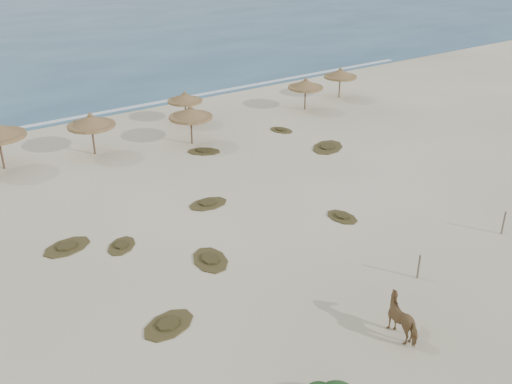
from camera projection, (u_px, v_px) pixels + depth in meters
ground at (288, 265)px, 25.10m from camera, size 160.00×160.00×0.00m
foam_line at (80, 117)px, 44.21m from camera, size 70.00×0.60×0.01m
palapa_3 at (91, 122)px, 36.21m from camera, size 3.46×3.46×2.85m
palapa_4 at (191, 113)px, 37.98m from camera, size 3.51×3.51×2.76m
palapa_5 at (185, 98)px, 42.22m from camera, size 3.31×3.31×2.44m
palapa_6 at (306, 84)px, 45.12m from camera, size 2.85×2.85×2.64m
palapa_7 at (340, 74)px, 48.27m from camera, size 3.21×3.21×2.65m
horse at (404, 318)px, 20.53m from camera, size 0.96×1.82×1.48m
fence_post_near at (419, 267)px, 23.94m from camera, size 0.09×0.09×1.12m
fence_post_far at (504, 223)px, 27.36m from camera, size 0.09×0.09×1.20m
scrub_1 at (67, 247)px, 26.40m from camera, size 2.63×2.04×0.16m
scrub_2 at (122, 246)px, 26.50m from camera, size 2.09×2.11×0.16m
scrub_3 at (208, 204)px, 30.47m from camera, size 2.21×1.45×0.16m
scrub_4 at (342, 217)px, 29.10m from camera, size 1.26×1.88×0.16m
scrub_5 at (328, 147)px, 38.15m from camera, size 3.45×3.08×0.16m
scrub_7 at (204, 151)px, 37.45m from camera, size 2.59×2.46×0.16m
scrub_9 at (210, 260)px, 25.39m from camera, size 1.98×2.58×0.16m
scrub_10 at (281, 130)px, 41.29m from camera, size 1.61×2.08×0.16m
scrub_11 at (169, 325)px, 21.29m from camera, size 2.54×2.03×0.16m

